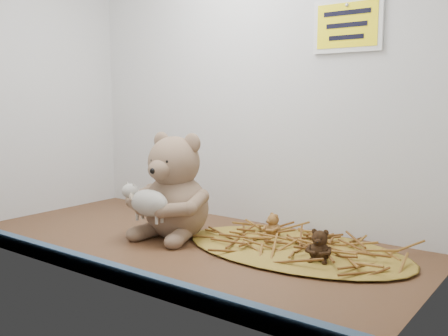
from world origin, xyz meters
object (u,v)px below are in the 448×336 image
Objects in this scene: mini_teddy_tan at (273,224)px; mini_teddy_brown at (320,244)px; main_teddy at (176,185)px; toy_lamb at (149,203)px.

mini_teddy_brown is at bearing -0.29° from mini_teddy_tan.
main_teddy reaches higher than toy_lamb.
main_teddy is at bearing -121.18° from mini_teddy_tan.
main_teddy is at bearing 90.00° from toy_lamb.
mini_teddy_tan is at bearing 23.12° from main_teddy.
mini_teddy_brown is (18.40, -11.00, 0.47)cm from mini_teddy_tan.
main_teddy is 42.36cm from mini_teddy_brown.
toy_lamb is at bearing -105.22° from mini_teddy_tan.
mini_teddy_brown is at bearing 15.30° from toy_lamb.
main_teddy reaches higher than mini_teddy_brown.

